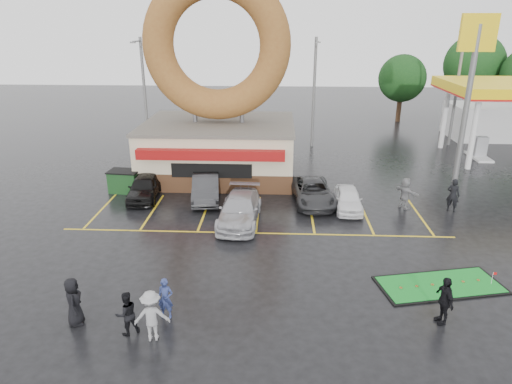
{
  "coord_description": "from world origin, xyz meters",
  "views": [
    {
      "loc": [
        1.03,
        -17.62,
        10.12
      ],
      "look_at": [
        0.01,
        3.51,
        2.2
      ],
      "focal_mm": 32.0,
      "sensor_mm": 36.0,
      "label": 1
    }
  ],
  "objects_px": {
    "person_blue": "(165,299)",
    "dumpster": "(125,182)",
    "streetlight_left": "(144,91)",
    "car_grey": "(313,192)",
    "car_black": "(144,187)",
    "car_silver": "(240,209)",
    "gas_station": "(509,105)",
    "person_cameraman": "(444,300)",
    "car_white": "(348,199)",
    "putting_green": "(440,285)",
    "streetlight_right": "(457,90)",
    "streetlight_mid": "(314,90)",
    "donut_shop": "(218,111)",
    "car_dgrey": "(206,188)",
    "shell_sign": "(473,69)"
  },
  "relations": [
    {
      "from": "person_blue",
      "to": "dumpster",
      "type": "relative_size",
      "value": 0.87
    },
    {
      "from": "streetlight_left",
      "to": "car_grey",
      "type": "bearing_deg",
      "value": -42.7
    },
    {
      "from": "car_black",
      "to": "person_blue",
      "type": "relative_size",
      "value": 2.7
    },
    {
      "from": "car_silver",
      "to": "dumpster",
      "type": "distance_m",
      "value": 8.8
    },
    {
      "from": "gas_station",
      "to": "person_cameraman",
      "type": "height_order",
      "value": "gas_station"
    },
    {
      "from": "streetlight_left",
      "to": "gas_station",
      "type": "bearing_deg",
      "value": 1.95
    },
    {
      "from": "car_white",
      "to": "putting_green",
      "type": "xyz_separation_m",
      "value": [
        2.64,
        -8.03,
        -0.58
      ]
    },
    {
      "from": "streetlight_right",
      "to": "car_white",
      "type": "relative_size",
      "value": 2.45
    },
    {
      "from": "streetlight_right",
      "to": "car_grey",
      "type": "distance_m",
      "value": 19.54
    },
    {
      "from": "car_black",
      "to": "car_white",
      "type": "relative_size",
      "value": 1.15
    },
    {
      "from": "streetlight_mid",
      "to": "person_blue",
      "type": "relative_size",
      "value": 5.78
    },
    {
      "from": "dumpster",
      "to": "donut_shop",
      "type": "bearing_deg",
      "value": 40.53
    },
    {
      "from": "gas_station",
      "to": "car_dgrey",
      "type": "height_order",
      "value": "gas_station"
    },
    {
      "from": "streetlight_right",
      "to": "car_black",
      "type": "relative_size",
      "value": 2.14
    },
    {
      "from": "car_dgrey",
      "to": "car_silver",
      "type": "xyz_separation_m",
      "value": [
        2.32,
        -3.25,
        -0.01
      ]
    },
    {
      "from": "gas_station",
      "to": "streetlight_right",
      "type": "xyz_separation_m",
      "value": [
        -4.0,
        0.98,
        1.08
      ]
    },
    {
      "from": "gas_station",
      "to": "streetlight_left",
      "type": "xyz_separation_m",
      "value": [
        -30.0,
        -1.02,
        1.08
      ]
    },
    {
      "from": "gas_station",
      "to": "car_grey",
      "type": "xyz_separation_m",
      "value": [
        -16.83,
        -13.17,
        -3.03
      ]
    },
    {
      "from": "shell_sign",
      "to": "person_blue",
      "type": "bearing_deg",
      "value": -135.21
    },
    {
      "from": "donut_shop",
      "to": "car_silver",
      "type": "xyz_separation_m",
      "value": [
        2.08,
        -8.23,
        -3.73
      ]
    },
    {
      "from": "shell_sign",
      "to": "car_black",
      "type": "height_order",
      "value": "shell_sign"
    },
    {
      "from": "car_grey",
      "to": "car_dgrey",
      "type": "bearing_deg",
      "value": 172.8
    },
    {
      "from": "dumpster",
      "to": "shell_sign",
      "type": "bearing_deg",
      "value": 13.4
    },
    {
      "from": "streetlight_right",
      "to": "car_grey",
      "type": "xyz_separation_m",
      "value": [
        -12.83,
        -14.15,
        -4.11
      ]
    },
    {
      "from": "donut_shop",
      "to": "car_black",
      "type": "bearing_deg",
      "value": -128.73
    },
    {
      "from": "car_black",
      "to": "streetlight_left",
      "type": "bearing_deg",
      "value": 99.24
    },
    {
      "from": "shell_sign",
      "to": "car_dgrey",
      "type": "distance_m",
      "value": 17.99
    },
    {
      "from": "streetlight_right",
      "to": "person_cameraman",
      "type": "bearing_deg",
      "value": -109.4
    },
    {
      "from": "streetlight_mid",
      "to": "car_silver",
      "type": "bearing_deg",
      "value": -106.92
    },
    {
      "from": "dumpster",
      "to": "putting_green",
      "type": "relative_size",
      "value": 0.34
    },
    {
      "from": "gas_station",
      "to": "car_white",
      "type": "bearing_deg",
      "value": -136.54
    },
    {
      "from": "streetlight_left",
      "to": "putting_green",
      "type": "distance_m",
      "value": 27.99
    },
    {
      "from": "streetlight_mid",
      "to": "person_blue",
      "type": "xyz_separation_m",
      "value": [
        -6.9,
        -24.7,
        -4.0
      ]
    },
    {
      "from": "shell_sign",
      "to": "car_silver",
      "type": "height_order",
      "value": "shell_sign"
    },
    {
      "from": "streetlight_right",
      "to": "gas_station",
      "type": "bearing_deg",
      "value": -13.75
    },
    {
      "from": "car_grey",
      "to": "dumpster",
      "type": "relative_size",
      "value": 2.68
    },
    {
      "from": "shell_sign",
      "to": "person_blue",
      "type": "relative_size",
      "value": 6.8
    },
    {
      "from": "streetlight_mid",
      "to": "car_white",
      "type": "distance_m",
      "value": 14.72
    },
    {
      "from": "gas_station",
      "to": "shell_sign",
      "type": "xyz_separation_m",
      "value": [
        -7.0,
        -8.94,
        3.68
      ]
    },
    {
      "from": "shell_sign",
      "to": "car_silver",
      "type": "bearing_deg",
      "value": -152.48
    },
    {
      "from": "gas_station",
      "to": "person_blue",
      "type": "relative_size",
      "value": 8.76
    },
    {
      "from": "streetlight_left",
      "to": "person_blue",
      "type": "xyz_separation_m",
      "value": [
        7.1,
        -23.7,
        -4.0
      ]
    },
    {
      "from": "dumpster",
      "to": "streetlight_left",
      "type": "bearing_deg",
      "value": 103.39
    },
    {
      "from": "streetlight_mid",
      "to": "car_silver",
      "type": "relative_size",
      "value": 1.78
    },
    {
      "from": "gas_station",
      "to": "car_black",
      "type": "relative_size",
      "value": 3.24
    },
    {
      "from": "streetlight_right",
      "to": "car_black",
      "type": "xyz_separation_m",
      "value": [
        -22.99,
        -13.92,
        -4.07
      ]
    },
    {
      "from": "gas_station",
      "to": "car_dgrey",
      "type": "bearing_deg",
      "value": -150.89
    },
    {
      "from": "person_blue",
      "to": "person_cameraman",
      "type": "height_order",
      "value": "person_cameraman"
    },
    {
      "from": "streetlight_right",
      "to": "person_cameraman",
      "type": "distance_m",
      "value": 27.34
    },
    {
      "from": "car_white",
      "to": "streetlight_left",
      "type": "bearing_deg",
      "value": 141.0
    }
  ]
}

